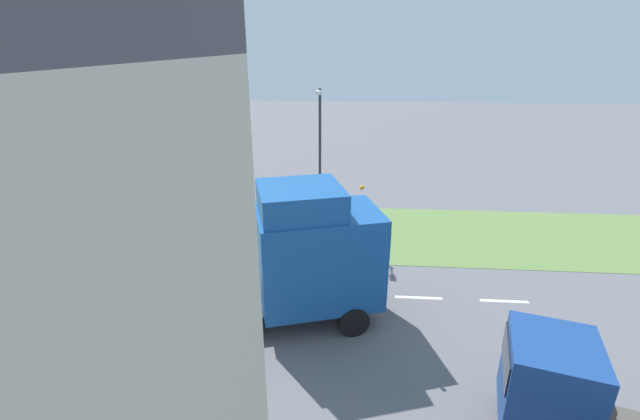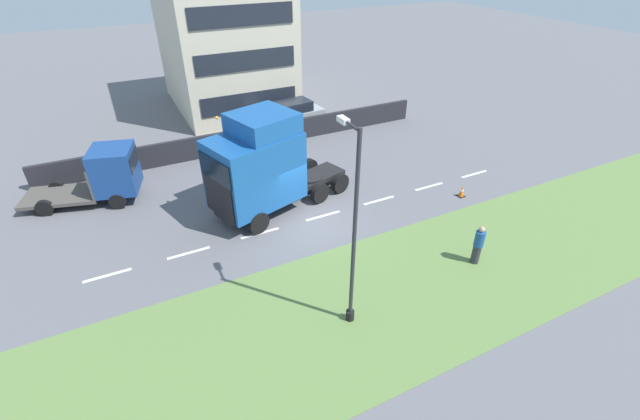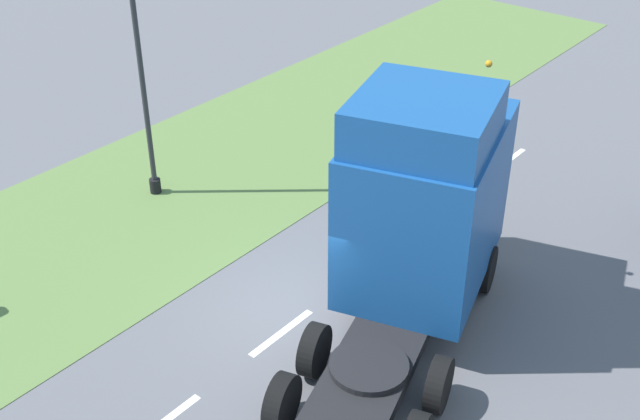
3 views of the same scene
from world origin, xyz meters
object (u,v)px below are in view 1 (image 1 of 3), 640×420
Objects in this scene: lamp_post at (320,167)px; traffic_cone_lead at (98,260)px; pedestrian at (202,213)px; flatbed_truck at (568,394)px; lorry_cab at (311,256)px.

lamp_post reaches higher than traffic_cone_lead.
lamp_post reaches higher than pedestrian.
lorry_cab is at bearing 70.43° from flatbed_truck.
lorry_cab is at bearing 2.21° from lamp_post.
lorry_cab reaches higher than flatbed_truck.
flatbed_truck is (4.55, 6.44, -1.02)m from lorry_cab.
flatbed_truck is at bearing 64.46° from traffic_cone_lead.
traffic_cone_lead is (4.67, -9.35, -3.07)m from lamp_post.
flatbed_truck is 17.87m from traffic_cone_lead.
pedestrian is 3.05× the size of traffic_cone_lead.
flatbed_truck is 14.20m from lamp_post.
lamp_post is 6.64m from pedestrian.
pedestrian is at bearing -156.17° from lorry_cab.
pedestrian is (-12.02, -12.89, -0.59)m from flatbed_truck.
lorry_cab is 7.87m from lamp_post.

